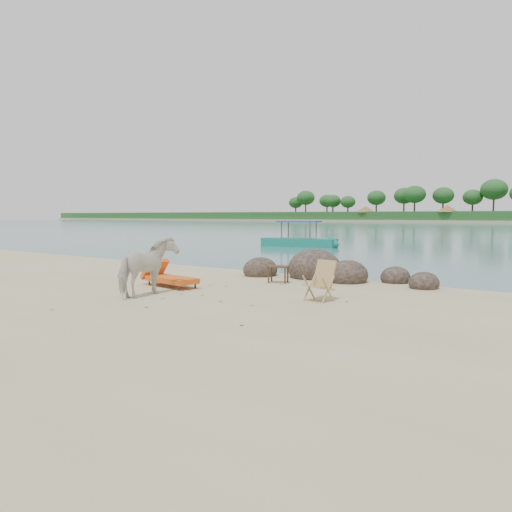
{
  "coord_description": "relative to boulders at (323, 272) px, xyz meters",
  "views": [
    {
      "loc": [
        7.9,
        -8.39,
        2.07
      ],
      "look_at": [
        0.07,
        2.0,
        1.0
      ],
      "focal_mm": 35.0,
      "sensor_mm": 36.0,
      "label": 1
    }
  ],
  "objects": [
    {
      "name": "boulders",
      "position": [
        0.0,
        0.0,
        0.0
      ],
      "size": [
        6.38,
        2.88,
        1.27
      ],
      "rotation": [
        0.0,
        0.0,
        0.33
      ],
      "color": "black",
      "rests_on": "ground"
    },
    {
      "name": "cow",
      "position": [
        -1.8,
        -5.78,
        0.5
      ],
      "size": [
        1.13,
        1.88,
        1.48
      ],
      "primitive_type": "imported",
      "rotation": [
        0.0,
        0.0,
        3.34
      ],
      "color": "white",
      "rests_on": "ground"
    },
    {
      "name": "side_table",
      "position": [
        -0.55,
        -1.78,
        0.02
      ],
      "size": [
        0.73,
        0.59,
        0.51
      ],
      "primitive_type": null,
      "rotation": [
        0.0,
        0.0,
        0.31
      ],
      "color": "#372616",
      "rests_on": "ground"
    },
    {
      "name": "lounge_chair",
      "position": [
        -2.48,
        -4.31,
        0.08
      ],
      "size": [
        2.21,
        1.03,
        0.64
      ],
      "primitive_type": null,
      "rotation": [
        0.0,
        0.0,
        -0.14
      ],
      "color": "orange",
      "rests_on": "ground"
    },
    {
      "name": "deck_chair",
      "position": [
        2.03,
        -3.84,
        0.24
      ],
      "size": [
        0.73,
        0.78,
        0.96
      ],
      "primitive_type": null,
      "rotation": [
        0.0,
        0.0,
        -0.19
      ],
      "color": "tan",
      "rests_on": "ground"
    },
    {
      "name": "boat_near",
      "position": [
        -9.91,
        14.32,
        1.16
      ],
      "size": [
        5.87,
        2.16,
        2.8
      ],
      "primitive_type": null,
      "rotation": [
        0.0,
        0.0,
        0.16
      ],
      "color": "#147B69",
      "rests_on": "water"
    },
    {
      "name": "dead_leaves",
      "position": [
        -0.58,
        -4.85,
        -0.23
      ],
      "size": [
        6.31,
        6.44,
        0.0
      ],
      "color": "brown",
      "rests_on": "ground"
    }
  ]
}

